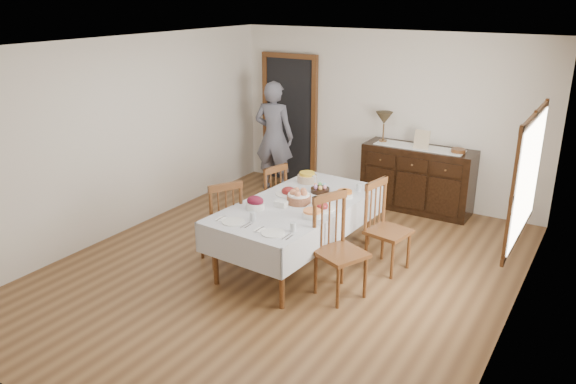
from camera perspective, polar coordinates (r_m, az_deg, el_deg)
The scene contains 26 objects.
ground at distance 6.75m, azimuth -0.45°, elevation -7.86°, with size 6.00×6.00×0.00m, color brown.
room_shell at distance 6.59m, azimuth 0.38°, elevation 6.70°, with size 5.02×6.02×2.65m.
dining_table at distance 6.63m, azimuth 0.99°, elevation -1.84°, with size 1.29×2.34×0.78m.
chair_left_near at distance 6.74m, azimuth -6.73°, elevation -3.00°, with size 0.60×0.60×1.06m.
chair_left_far at distance 7.45m, azimuth -1.97°, elevation -0.82°, with size 0.51×0.51×1.01m.
chair_right_near at distance 6.03m, azimuth 5.06°, elevation -5.48°, with size 0.62×0.62×1.12m.
chair_right_far at distance 6.67m, azimuth 9.80°, elevation -3.38°, with size 0.52×0.52×1.07m.
sideboard at distance 8.60m, azimuth 13.00°, elevation 1.34°, with size 1.62×0.59×0.97m.
person at distance 9.15m, azimuth -1.44°, elevation 6.02°, with size 0.60×0.38×1.92m, color slate.
bread_basket at distance 6.57m, azimuth 1.11°, elevation -0.54°, with size 0.28×0.28×0.17m.
egg_basket at distance 6.94m, azimuth 3.28°, elevation 0.28°, with size 0.24×0.24×0.11m.
ham_platter_a at distance 6.87m, azimuth 0.09°, elevation -0.01°, with size 0.33×0.33×0.11m.
ham_platter_b at distance 6.42m, azimuth 3.29°, elevation -1.47°, with size 0.33×0.33×0.11m.
beet_bowl at distance 6.41m, azimuth -3.35°, elevation -1.14°, with size 0.22×0.22×0.15m.
carrot_bowl at distance 6.80m, azimuth 5.77°, elevation -0.21°, with size 0.22×0.22×0.08m.
pineapple_bowl at distance 7.31m, azimuth 1.96°, elevation 1.48°, with size 0.25×0.25×0.13m.
casserole_dish at distance 6.19m, azimuth 2.47°, elevation -2.20°, with size 0.23×0.23×0.08m.
butter_dish at distance 6.47m, azimuth -0.72°, elevation -1.21°, with size 0.15×0.10×0.07m.
setting_left at distance 6.08m, azimuth -4.95°, elevation -2.82°, with size 0.43×0.31×0.10m.
setting_right at distance 5.79m, azimuth -0.88°, elevation -3.97°, with size 0.43×0.31×0.10m.
glass_far_a at distance 7.25m, azimuth 2.60°, elevation 1.29°, with size 0.06×0.06×0.11m.
glass_far_b at distance 7.04m, azimuth 7.23°, elevation 0.48°, with size 0.07×0.07×0.09m.
runner at distance 8.44m, azimuth 13.18°, elevation 4.45°, with size 1.30×0.35×0.01m.
table_lamp at distance 8.58m, azimuth 9.74°, elevation 7.34°, with size 0.26×0.26×0.46m.
picture_frame at distance 8.33m, azimuth 13.44°, elevation 5.19°, with size 0.22×0.08×0.28m.
deco_bowl at distance 8.29m, azimuth 16.91°, elevation 4.02°, with size 0.20×0.20×0.06m.
Camera 1 is at (3.16, -5.08, 3.12)m, focal length 35.00 mm.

